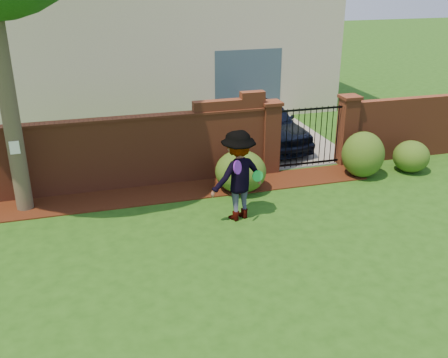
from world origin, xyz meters
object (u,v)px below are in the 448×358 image
object	(u,v)px
frisbee_green	(258,176)
man	(239,176)
car	(267,124)
frisbee_purple	(237,167)

from	to	relation	value
frisbee_green	man	bearing A→B (deg)	162.78
car	frisbee_green	world-z (taller)	car
man	frisbee_purple	bearing A→B (deg)	50.37
frisbee_purple	frisbee_green	xyz separation A→B (m)	(0.52, 0.24, -0.34)
frisbee_purple	frisbee_green	distance (m)	0.67
car	man	distance (m)	4.89
car	man	bearing A→B (deg)	-124.92
car	frisbee_purple	bearing A→B (deg)	-124.53
car	frisbee_green	bearing A→B (deg)	-120.35
frisbee_green	frisbee_purple	bearing A→B (deg)	-154.87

